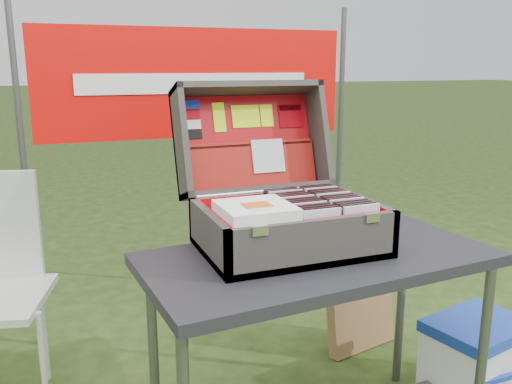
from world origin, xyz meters
name	(u,v)px	position (x,y,z in m)	size (l,w,h in m)	color
table	(315,352)	(0.11, -0.07, 0.38)	(1.21, 0.60, 0.75)	#29292F
table_top	(318,259)	(0.11, -0.07, 0.73)	(1.21, 0.60, 0.04)	#29292F
table_leg_fr	(482,362)	(0.65, -0.31, 0.36)	(0.04, 0.04, 0.71)	#59595B
table_leg_bl	(153,353)	(-0.43, 0.17, 0.36)	(0.04, 0.04, 0.71)	#59595B
table_leg_br	(401,307)	(0.65, 0.17, 0.36)	(0.04, 0.04, 0.71)	#59595B
suitcase	(283,169)	(0.03, 0.07, 1.03)	(0.61, 0.60, 0.55)	#44403B
suitcase_base_bottom	(289,246)	(0.03, 0.01, 0.77)	(0.61, 0.44, 0.02)	#44403B
suitcase_base_wall_front	(316,245)	(0.03, -0.19, 0.84)	(0.61, 0.02, 0.16)	#44403B
suitcase_base_wall_back	(267,212)	(0.03, 0.22, 0.84)	(0.61, 0.02, 0.16)	#44403B
suitcase_base_wall_left	(209,236)	(-0.26, 0.01, 0.84)	(0.02, 0.44, 0.16)	#44403B
suitcase_base_wall_right	(361,219)	(0.33, 0.01, 0.84)	(0.02, 0.44, 0.16)	#44403B
suitcase_liner_floor	(289,242)	(0.03, 0.01, 0.78)	(0.56, 0.39, 0.01)	red
suitcase_latch_left	(260,231)	(-0.16, -0.21, 0.91)	(0.05, 0.01, 0.03)	silver
suitcase_latch_right	(372,218)	(0.23, -0.21, 0.91)	(0.05, 0.01, 0.03)	silver
suitcase_hinge	(266,191)	(0.03, 0.23, 0.92)	(0.02, 0.02, 0.55)	silver
suitcase_lid_back	(247,142)	(0.03, 0.44, 1.08)	(0.61, 0.44, 0.02)	#44403B
suitcase_lid_rim_far	(247,89)	(0.03, 0.44, 1.30)	(0.61, 0.02, 0.16)	#44403B
suitcase_lid_rim_near	(258,190)	(0.03, 0.31, 0.90)	(0.61, 0.02, 0.16)	#44403B
suitcase_lid_rim_left	(181,143)	(-0.26, 0.37, 1.10)	(0.02, 0.44, 0.16)	#44403B
suitcase_lid_rim_right	(318,136)	(0.33, 0.37, 1.10)	(0.02, 0.44, 0.16)	#44403B
suitcase_lid_liner	(248,142)	(0.03, 0.43, 1.08)	(0.56, 0.38, 0.01)	red
suitcase_liner_wall_front	(314,240)	(0.03, -0.18, 0.85)	(0.56, 0.01, 0.14)	red
suitcase_liner_wall_back	(268,210)	(0.03, 0.20, 0.85)	(0.56, 0.01, 0.14)	red
suitcase_liner_wall_left	(213,232)	(-0.24, 0.01, 0.85)	(0.01, 0.39, 0.14)	red
suitcase_liner_wall_right	(358,216)	(0.31, 0.01, 0.85)	(0.01, 0.39, 0.14)	red
suitcase_lid_pocket	(252,166)	(0.03, 0.38, 0.99)	(0.54, 0.17, 0.03)	maroon
suitcase_pocket_edge	(251,144)	(0.03, 0.40, 1.08)	(0.53, 0.02, 0.02)	maroon
suitcase_pocket_cd	(268,156)	(0.10, 0.37, 1.03)	(0.14, 0.14, 0.01)	silver
lid_sticker_cc_a	(191,105)	(-0.19, 0.47, 1.24)	(0.06, 0.04, 0.00)	#1933B2
lid_sticker_cc_b	(193,115)	(-0.19, 0.46, 1.20)	(0.06, 0.04, 0.00)	#A70009
lid_sticker_cc_c	(194,124)	(-0.19, 0.45, 1.16)	(0.06, 0.04, 0.00)	white
lid_sticker_cc_d	(195,134)	(-0.19, 0.43, 1.12)	(0.06, 0.04, 0.00)	black
lid_card_neon_tall	(219,117)	(-0.08, 0.45, 1.19)	(0.05, 0.12, 0.00)	#CDF913
lid_card_neon_main	(246,116)	(0.03, 0.45, 1.19)	(0.12, 0.09, 0.00)	#CDF913
lid_card_neon_small	(267,116)	(0.13, 0.45, 1.19)	(0.05, 0.09, 0.00)	#CDF913
lid_sticker_band	(291,115)	(0.24, 0.45, 1.19)	(0.11, 0.11, 0.00)	#A70009
lid_sticker_band_bar	(290,108)	(0.24, 0.46, 1.21)	(0.10, 0.02, 0.00)	black
cd_left_0	(322,232)	(0.07, -0.16, 0.86)	(0.14, 0.01, 0.15)	silver
cd_left_1	(318,230)	(0.07, -0.13, 0.86)	(0.14, 0.01, 0.15)	black
cd_left_2	(315,228)	(0.07, -0.11, 0.86)	(0.14, 0.01, 0.15)	black
cd_left_3	(312,226)	(0.07, -0.08, 0.86)	(0.14, 0.01, 0.15)	black
cd_left_4	(308,224)	(0.07, -0.06, 0.86)	(0.14, 0.01, 0.15)	silver
cd_left_5	(305,223)	(0.07, -0.04, 0.86)	(0.14, 0.01, 0.15)	black
cd_left_6	(302,221)	(0.07, -0.01, 0.86)	(0.14, 0.01, 0.15)	black
cd_left_7	(299,219)	(0.07, 0.01, 0.86)	(0.14, 0.01, 0.15)	black
cd_left_8	(296,217)	(0.07, 0.04, 0.86)	(0.14, 0.01, 0.15)	silver
cd_left_9	(293,216)	(0.07, 0.06, 0.86)	(0.14, 0.01, 0.15)	black
cd_left_10	(291,214)	(0.07, 0.08, 0.86)	(0.14, 0.01, 0.15)	black
cd_left_11	(288,212)	(0.07, 0.11, 0.86)	(0.14, 0.01, 0.15)	black
cd_left_12	(285,211)	(0.07, 0.13, 0.86)	(0.14, 0.01, 0.15)	silver
cd_left_13	(283,209)	(0.07, 0.16, 0.86)	(0.14, 0.01, 0.15)	black
cd_left_14	(280,208)	(0.07, 0.18, 0.86)	(0.14, 0.01, 0.15)	black
cd_right_0	(361,228)	(0.22, -0.16, 0.86)	(0.14, 0.01, 0.15)	silver
cd_right_1	(357,226)	(0.22, -0.13, 0.86)	(0.14, 0.01, 0.15)	black
cd_right_2	(353,224)	(0.22, -0.11, 0.86)	(0.14, 0.01, 0.15)	black
cd_right_3	(350,222)	(0.22, -0.08, 0.86)	(0.14, 0.01, 0.15)	black
cd_right_4	(346,220)	(0.22, -0.06, 0.86)	(0.14, 0.01, 0.15)	silver
cd_right_5	(343,218)	(0.22, -0.04, 0.86)	(0.14, 0.01, 0.15)	black
cd_right_6	(339,217)	(0.22, -0.01, 0.86)	(0.14, 0.01, 0.15)	black
cd_right_7	(336,215)	(0.22, 0.01, 0.86)	(0.14, 0.01, 0.15)	black
cd_right_8	(333,213)	(0.22, 0.04, 0.86)	(0.14, 0.01, 0.15)	silver
cd_right_9	(330,212)	(0.22, 0.06, 0.86)	(0.14, 0.01, 0.15)	black
cd_right_10	(326,210)	(0.22, 0.08, 0.86)	(0.14, 0.01, 0.15)	black
cd_right_11	(323,209)	(0.22, 0.11, 0.86)	(0.14, 0.01, 0.15)	black
cd_right_12	(320,207)	(0.22, 0.13, 0.86)	(0.14, 0.01, 0.15)	silver
cd_right_13	(318,206)	(0.22, 0.16, 0.86)	(0.14, 0.01, 0.15)	black
cd_right_14	(315,204)	(0.22, 0.18, 0.86)	(0.14, 0.01, 0.15)	black
songbook_0	(256,214)	(-0.12, -0.07, 0.92)	(0.23, 0.23, 0.01)	white
songbook_1	(256,213)	(-0.12, -0.07, 0.92)	(0.23, 0.23, 0.01)	white
songbook_2	(256,211)	(-0.12, -0.07, 0.93)	(0.23, 0.23, 0.01)	white
songbook_3	(256,210)	(-0.12, -0.07, 0.93)	(0.23, 0.23, 0.01)	white
songbook_4	(256,208)	(-0.12, -0.07, 0.94)	(0.23, 0.23, 0.01)	white
songbook_5	(256,207)	(-0.12, -0.07, 0.94)	(0.23, 0.23, 0.01)	white
songbook_6	(256,205)	(-0.12, -0.07, 0.95)	(0.23, 0.23, 0.01)	white
songbook_graphic	(257,205)	(-0.12, -0.08, 0.95)	(0.09, 0.07, 0.00)	#D85919
cooler	(475,360)	(0.87, -0.06, 0.18)	(0.40, 0.31, 0.36)	white
cooler_body	(474,365)	(0.87, -0.06, 0.15)	(0.38, 0.29, 0.31)	white
cooler_lid	(478,327)	(0.87, -0.06, 0.33)	(0.40, 0.31, 0.05)	#193BA8
cooler_handle	(505,377)	(0.87, -0.22, 0.19)	(0.24, 0.02, 0.02)	#193BA8
chair_leg_fr	(44,372)	(-0.82, 0.37, 0.25)	(0.02, 0.02, 0.50)	silver
chair_leg_br	(44,329)	(-0.82, 0.75, 0.25)	(0.02, 0.02, 0.50)	silver
chair_upright_right	(34,224)	(-0.82, 0.77, 0.73)	(0.02, 0.02, 0.46)	silver
cardboard_box	(360,309)	(0.65, 0.49, 0.20)	(0.39, 0.06, 0.41)	#A7754B
banner_post_left	(25,181)	(-0.85, 1.10, 0.85)	(0.03, 0.03, 1.70)	#59595B
banner_post_right	(339,160)	(0.85, 1.10, 0.85)	(0.03, 0.03, 1.70)	#59595B
banner	(197,83)	(0.00, 1.09, 1.30)	(1.60, 0.01, 0.55)	red
banner_text	(197,83)	(0.00, 1.08, 1.30)	(1.20, 0.00, 0.10)	white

